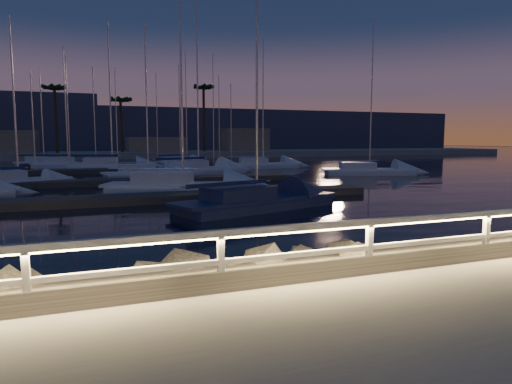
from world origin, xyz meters
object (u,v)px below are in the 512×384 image
sailboat_e (16,181)px  sailboat_l (261,164)px  sailboat_f (146,173)px  sailboat_g (196,169)px  sailboat_j (110,166)px  sailboat_m (43,162)px  guard_rail (321,238)px  sailboat_d (253,200)px  sailboat_n (66,164)px  sailboat_h (367,170)px  sailboat_k (179,162)px  sailboat_c (179,186)px

sailboat_e → sailboat_l: 26.08m
sailboat_f → sailboat_g: size_ratio=0.80×
sailboat_j → sailboat_l: 15.91m
sailboat_m → sailboat_j: bearing=-68.1°
guard_rail → sailboat_d: sailboat_d is taller
sailboat_n → sailboat_d: bearing=-57.2°
sailboat_h → sailboat_k: bearing=141.3°
sailboat_f → sailboat_h: sailboat_h is taller
sailboat_d → sailboat_g: 21.06m
sailboat_e → sailboat_h: bearing=-23.3°
sailboat_h → sailboat_g: bearing=179.8°
sailboat_j → sailboat_m: (-7.07, 11.41, -0.06)m
sailboat_h → sailboat_k: sailboat_h is taller
sailboat_j → sailboat_n: 7.88m
sailboat_d → sailboat_n: (-8.97, 35.68, 0.03)m
sailboat_k → sailboat_m: (-15.65, 3.58, 0.02)m
sailboat_h → sailboat_l: size_ratio=1.00×
guard_rail → sailboat_l: (14.25, 39.62, -0.96)m
sailboat_c → sailboat_k: 30.35m
sailboat_k → sailboat_m: bearing=142.3°
sailboat_h → sailboat_l: 13.35m
sailboat_k → sailboat_n: (-12.89, -1.23, 0.04)m
sailboat_j → sailboat_d: bearing=-72.6°
sailboat_c → sailboat_d: bearing=-52.5°
sailboat_h → sailboat_k: 24.90m
sailboat_c → sailboat_e: size_ratio=1.38×
sailboat_c → sailboat_d: sailboat_c is taller
sailboat_j → sailboat_k: (8.59, 7.83, -0.08)m
sailboat_m → sailboat_g: bearing=-64.2°
sailboat_h → sailboat_k: size_ratio=1.15×
sailboat_c → sailboat_m: size_ratio=1.35×
sailboat_e → sailboat_n: bearing=58.3°
sailboat_l → sailboat_f: bearing=-136.9°
sailboat_l → sailboat_m: sailboat_l is taller
sailboat_c → sailboat_k: size_ratio=1.26×
sailboat_c → sailboat_h: sailboat_c is taller
sailboat_e → sailboat_d: bearing=-77.1°
sailboat_d → sailboat_f: bearing=78.9°
sailboat_e → sailboat_h: size_ratio=0.79×
sailboat_l → sailboat_m: size_ratio=1.23×
sailboat_e → sailboat_n: size_ratio=0.84×
sailboat_c → sailboat_g: bearing=94.8°
sailboat_f → sailboat_g: (4.71, 2.21, 0.04)m
sailboat_k → sailboat_d: bearing=-120.9°
sailboat_j → sailboat_m: sailboat_j is taller
guard_rail → sailboat_f: bearing=88.8°
sailboat_j → sailboat_k: bearing=50.6°
guard_rail → sailboat_h: bearing=54.3°
sailboat_j → sailboat_l: (15.85, -1.39, -0.06)m
sailboat_n → sailboat_g: bearing=-34.0°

